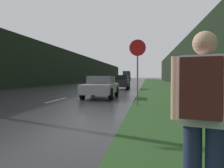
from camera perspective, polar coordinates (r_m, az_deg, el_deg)
The scene contains 12 objects.
grass_verge at distance 40.60m, azimuth 11.60°, elevation -0.13°, with size 6.00×240.00×0.02m, color #26471E.
lane_stripe_c at distance 13.79m, azimuth -13.19°, elevation -3.79°, with size 0.12×3.00×0.01m, color silver.
lane_stripe_d at distance 20.44m, azimuth -5.97°, elevation -1.95°, with size 0.12×3.00×0.01m, color silver.
lane_stripe_e at distance 27.27m, azimuth -2.33°, elevation -1.02°, with size 0.12×3.00×0.01m, color silver.
lane_stripe_f at distance 34.17m, azimuth -0.15°, elevation -0.45°, with size 0.12×3.00×0.01m, color silver.
treeline_far_side at distance 52.83m, azimuth -8.62°, elevation 3.67°, with size 2.00×140.00×6.21m, color black.
treeline_near_side at distance 51.28m, azimuth 17.73°, elevation 5.18°, with size 2.00×140.00×8.91m, color black.
stop_sign at distance 10.86m, azimuth 6.16°, elevation 4.73°, with size 0.75×0.07×3.02m.
hitchhiker_with_backpack at distance 2.28m, azimuth 21.16°, elevation -6.63°, with size 0.58×0.51×1.74m.
car_passing_near at distance 15.04m, azimuth -2.66°, elevation -0.60°, with size 1.87×4.33×1.38m.
car_passing_far at distance 25.57m, azimuth 1.90°, elevation 0.48°, with size 1.99×4.35×1.50m.
delivery_truck at distance 86.94m, azimuth 3.58°, elevation 2.05°, with size 2.46×7.84×3.34m.
Camera 1 is at (5.05, -0.51, 1.33)m, focal length 38.00 mm.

